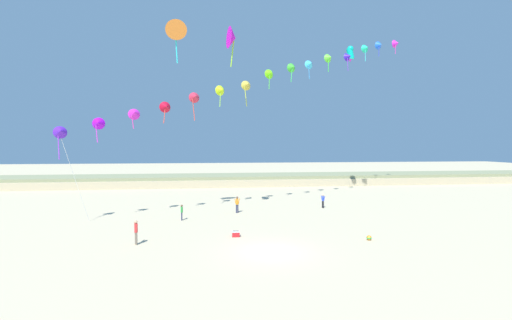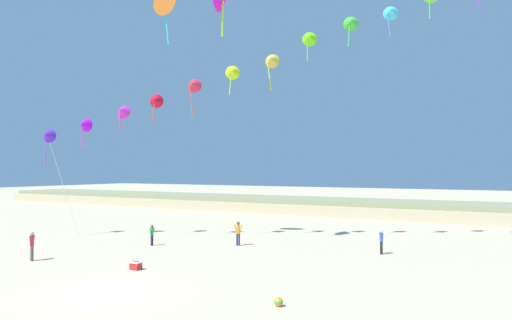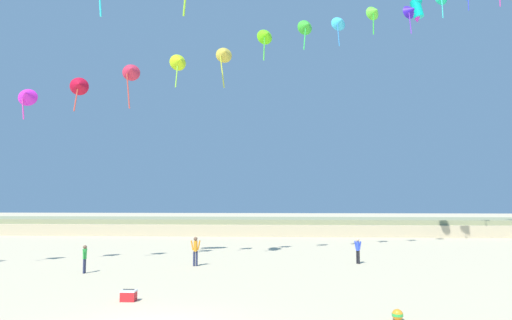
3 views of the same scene
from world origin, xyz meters
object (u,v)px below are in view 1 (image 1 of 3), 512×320
Objects in this scene: large_kite_high_solo at (176,31)px; beach_cooler at (236,234)px; person_near_left at (182,211)px; large_kite_mid_trail at (350,53)px; large_kite_low_lead at (232,38)px; person_mid_center at (323,200)px; person_far_left at (237,203)px; person_near_right at (136,231)px; beach_ball at (369,238)px.

beach_cooler is at bearing -58.87° from large_kite_high_solo.
person_near_left is 0.67× the size of large_kite_mid_trail.
large_kite_low_lead is 0.94× the size of large_kite_high_solo.
large_kite_high_solo reaches higher than beach_cooler.
person_mid_center is 9.89m from person_far_left.
large_kite_mid_trail is (16.81, 11.32, 2.07)m from large_kite_low_lead.
large_kite_mid_trail is 24.79m from large_kite_high_solo.
person_far_left is 9.45m from beach_cooler.
person_near_right is at bearing -128.07° from large_kite_low_lead.
person_near_right is 20.41m from large_kite_low_lead.
person_mid_center is at bearing 86.41° from beach_ball.
person_mid_center is at bearing 34.70° from person_near_right.
person_mid_center is 19.80m from large_kite_low_lead.
large_kite_mid_trail is (24.15, 20.69, 18.65)m from person_near_right.
person_near_right is 21.45m from person_mid_center.
person_near_right is 1.01× the size of person_far_left.
person_far_left is 14.66m from beach_ball.
person_far_left is at bearing 53.44° from person_near_right.
beach_cooler is at bearing -131.20° from large_kite_mid_trail.
person_far_left is 4.74× the size of beach_ball.
person_near_right reaches higher than person_far_left.
person_mid_center is 0.92× the size of person_far_left.
person_far_left is (5.40, 2.97, 0.13)m from person_near_left.
large_kite_mid_trail is at bearing 26.00° from large_kite_high_solo.
beach_cooler is (-10.52, -10.98, -0.70)m from person_mid_center.
person_near_right is (-2.48, -7.65, 0.15)m from person_near_left.
large_kite_high_solo is (-15.72, -2.37, 17.26)m from person_mid_center.
person_near_left is 16.74m from beach_ball.
person_near_right is 36.87m from large_kite_mid_trail.
person_far_left reaches higher than person_near_left.
person_mid_center reaches higher than person_near_left.
large_kite_high_solo is at bearing 79.02° from person_near_right.
large_kite_mid_trail is at bearing 33.96° from large_kite_low_lead.
person_near_left is 0.94× the size of person_mid_center.
large_kite_low_lead is at bearing -146.04° from large_kite_mid_trail.
person_near_right is 0.42× the size of large_kite_high_solo.
large_kite_low_lead is at bearing 132.45° from beach_ball.
person_far_left reaches higher than beach_cooler.
large_kite_high_solo is 25.74m from beach_ball.
person_mid_center is 2.72× the size of beach_cooler.
person_mid_center reaches higher than beach_cooler.
person_near_left is at bearing 125.84° from beach_cooler.
person_far_left reaches higher than person_mid_center.
large_kite_low_lead reaches higher than person_near_right.
person_mid_center is 13.23m from beach_ball.
large_kite_mid_trail reaches higher than person_near_right.
person_mid_center is 23.47m from large_kite_high_solo.
person_near_left is 17.50m from large_kite_low_lead.
person_far_left is 2.97× the size of beach_cooler.
person_near_right is 19.88m from large_kite_high_solo.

